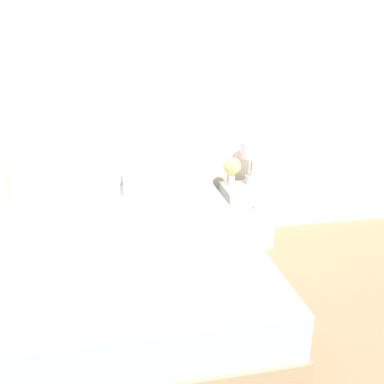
% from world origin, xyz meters
% --- Properties ---
extents(ground_plane, '(12.00, 12.00, 0.00)m').
position_xyz_m(ground_plane, '(0.00, 0.00, 0.00)').
color(ground_plane, tan).
extents(wall_back, '(8.00, 0.06, 2.60)m').
position_xyz_m(wall_back, '(0.00, 0.07, 1.30)').
color(wall_back, silver).
rests_on(wall_back, ground_plane).
extents(bed, '(1.82, 2.15, 1.11)m').
position_xyz_m(bed, '(0.00, -1.01, 0.32)').
color(bed, tan).
rests_on(bed, ground_plane).
extents(nightstand, '(0.45, 0.42, 0.58)m').
position_xyz_m(nightstand, '(1.20, -0.22, 0.29)').
color(nightstand, white).
rests_on(nightstand, ground_plane).
extents(table_lamp, '(0.22, 0.22, 0.41)m').
position_xyz_m(table_lamp, '(1.25, -0.16, 0.87)').
color(table_lamp, '#A8B2BC').
rests_on(table_lamp, nightstand).
extents(flower_vase, '(0.16, 0.16, 0.29)m').
position_xyz_m(flower_vase, '(1.05, -0.20, 0.76)').
color(flower_vase, white).
rests_on(flower_vase, nightstand).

